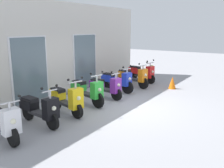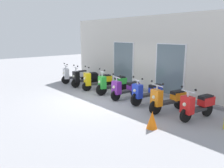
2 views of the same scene
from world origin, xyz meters
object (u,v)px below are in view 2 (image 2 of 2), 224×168
(scooter_orange, at_px, (168,99))
(scooter_red, at_px, (197,105))
(scooter_yellow, at_px, (97,81))
(traffic_cone, at_px, (152,120))
(scooter_green, at_px, (112,83))
(scooter_black, at_px, (85,78))
(scooter_blue, at_px, (147,92))
(scooter_white, at_px, (75,75))
(scooter_purple, at_px, (125,88))

(scooter_orange, xyz_separation_m, scooter_red, (1.05, 0.10, 0.00))
(scooter_yellow, height_order, traffic_cone, scooter_yellow)
(scooter_yellow, bearing_deg, scooter_green, 2.73)
(scooter_green, xyz_separation_m, scooter_orange, (3.14, -0.09, -0.03))
(scooter_orange, bearing_deg, scooter_black, 179.65)
(scooter_orange, bearing_deg, scooter_blue, 171.32)
(scooter_black, relative_size, scooter_blue, 0.97)
(scooter_black, bearing_deg, scooter_green, 1.56)
(scooter_red, bearing_deg, scooter_blue, 178.09)
(scooter_green, relative_size, scooter_blue, 0.99)
(scooter_white, distance_m, scooter_black, 1.08)
(scooter_red, bearing_deg, scooter_white, -179.99)
(scooter_yellow, distance_m, scooter_orange, 4.21)
(scooter_orange, xyz_separation_m, traffic_cone, (0.61, -1.58, -0.20))
(scooter_white, relative_size, scooter_purple, 1.08)
(scooter_white, xyz_separation_m, scooter_green, (3.20, -0.00, 0.05))
(scooter_blue, xyz_separation_m, traffic_cone, (1.71, -1.75, -0.21))
(scooter_white, relative_size, traffic_cone, 3.08)
(scooter_yellow, distance_m, scooter_purple, 2.05)
(scooter_blue, distance_m, scooter_red, 2.15)
(scooter_yellow, bearing_deg, scooter_white, 178.51)
(scooter_yellow, relative_size, scooter_orange, 0.96)
(scooter_red, bearing_deg, scooter_purple, -178.31)
(scooter_green, xyz_separation_m, scooter_blue, (2.04, 0.08, -0.03))
(scooter_green, relative_size, scooter_orange, 0.98)
(scooter_black, bearing_deg, scooter_blue, 1.87)
(scooter_blue, distance_m, traffic_cone, 2.45)
(scooter_white, distance_m, traffic_cone, 7.15)
(scooter_black, bearing_deg, scooter_red, 0.58)
(scooter_purple, bearing_deg, traffic_cone, -29.74)
(scooter_orange, bearing_deg, scooter_white, 179.15)
(scooter_yellow, xyz_separation_m, scooter_orange, (4.21, -0.04, -0.00))
(scooter_green, height_order, traffic_cone, scooter_green)
(scooter_red, height_order, traffic_cone, scooter_red)
(scooter_white, bearing_deg, traffic_cone, -13.53)
(scooter_orange, distance_m, traffic_cone, 1.70)
(scooter_blue, xyz_separation_m, scooter_orange, (1.10, -0.17, -0.00))
(scooter_black, distance_m, traffic_cone, 6.09)
(scooter_black, distance_m, scooter_orange, 5.26)
(scooter_white, bearing_deg, scooter_orange, -0.85)
(scooter_green, relative_size, scooter_red, 1.08)
(scooter_green, distance_m, scooter_orange, 3.14)
(scooter_purple, xyz_separation_m, scooter_blue, (1.05, 0.17, 0.02))
(scooter_red, bearing_deg, traffic_cone, -104.82)
(scooter_white, height_order, scooter_blue, scooter_white)
(scooter_white, bearing_deg, scooter_purple, -1.27)
(scooter_white, relative_size, scooter_yellow, 1.02)
(scooter_orange, relative_size, scooter_red, 1.10)
(scooter_blue, bearing_deg, traffic_cone, -45.59)
(scooter_purple, height_order, scooter_blue, scooter_blue)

